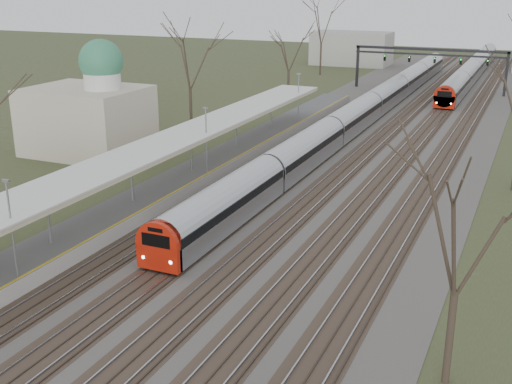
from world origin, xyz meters
TOP-DOWN VIEW (x-y plane):
  - track_bed at (0.26, 55.00)m, footprint 24.00×160.00m
  - platform at (-9.05, 37.50)m, footprint 3.50×69.00m
  - canopy at (-9.05, 32.99)m, footprint 4.10×50.00m
  - dome_building at (-21.71, 38.00)m, footprint 10.00×8.00m
  - signal_gantry at (0.29, 84.99)m, footprint 21.00×0.59m
  - tree_west_far at (-17.00, 48.00)m, footprint 5.50×5.50m
  - tree_east_near at (13.00, 15.00)m, footprint 4.50×4.50m
  - train_near at (-2.50, 63.52)m, footprint 2.62×90.21m
  - train_far at (4.50, 101.41)m, footprint 2.62×60.21m

SIDE VIEW (x-z plane):
  - track_bed at x=0.26m, z-range -0.05..0.17m
  - platform at x=-9.05m, z-range 0.00..1.00m
  - train_near at x=-2.50m, z-range -0.05..3.00m
  - train_far at x=4.50m, z-range -0.05..3.00m
  - dome_building at x=-21.71m, z-range -1.43..8.87m
  - canopy at x=-9.05m, z-range 2.37..5.48m
  - signal_gantry at x=0.29m, z-range 1.87..7.95m
  - tree_east_near at x=13.00m, z-range 1.92..11.19m
  - tree_west_far at x=-17.00m, z-range 2.35..13.68m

